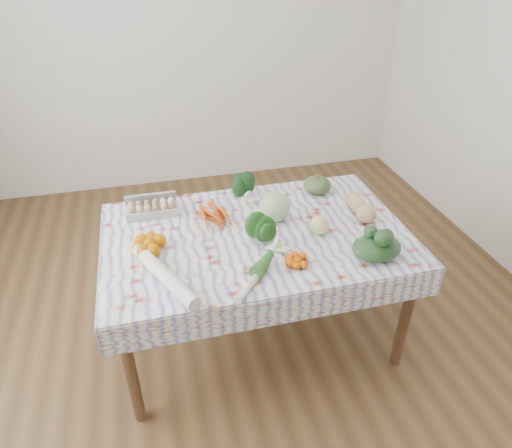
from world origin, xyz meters
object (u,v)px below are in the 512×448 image
cabbage (275,207)px  kabocha_squash (317,185)px  dining_table (256,245)px  butternut_squash (361,207)px  egg_carton (152,210)px  grapefruit (320,225)px

cabbage → kabocha_squash: bearing=34.7°
dining_table → kabocha_squash: bearing=35.5°
kabocha_squash → butternut_squash: bearing=-64.6°
butternut_squash → cabbage: bearing=172.2°
egg_carton → butternut_squash: (1.17, -0.29, 0.02)m
dining_table → cabbage: (0.14, 0.10, 0.17)m
cabbage → butternut_squash: 0.50m
egg_carton → grapefruit: 0.97m
dining_table → egg_carton: 0.64m
dining_table → egg_carton: size_ratio=5.41×
kabocha_squash → grapefruit: bearing=-109.1°
egg_carton → butternut_squash: bearing=-13.7°
egg_carton → kabocha_squash: kabocha_squash is taller
egg_carton → grapefruit: bearing=-24.7°
egg_carton → cabbage: 0.71m
egg_carton → cabbage: (0.68, -0.22, 0.05)m
kabocha_squash → butternut_squash: 0.35m
kabocha_squash → grapefruit: kabocha_squash is taller
butternut_squash → grapefruit: 0.32m
kabocha_squash → grapefruit: 0.46m
kabocha_squash → cabbage: bearing=-145.3°
kabocha_squash → cabbage: (-0.35, -0.24, 0.03)m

